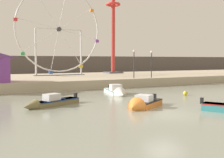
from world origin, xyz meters
name	(u,v)px	position (x,y,z in m)	size (l,w,h in m)	color
ground_plane	(164,114)	(0.00, 0.00, 0.00)	(240.00, 240.00, 0.00)	gray
quay_promenade	(59,80)	(0.00, 25.12, 0.56)	(110.00, 19.07, 1.12)	#B7A88E
distant_town_skyline	(30,66)	(0.00, 47.65, 2.20)	(140.00, 3.00, 4.40)	#564C47
motorboat_olive_wood	(49,102)	(-6.00, 6.31, 0.29)	(4.93, 3.07, 1.21)	olive
motorboat_white_red_stripe	(117,92)	(2.07, 10.56, 0.27)	(2.44, 5.57, 1.45)	silver
motorboat_orange_hull	(142,104)	(-0.04, 2.50, 0.30)	(4.11, 3.32, 1.37)	orange
ferris_wheel_white_frame	(59,31)	(0.99, 28.17, 8.11)	(13.48, 1.20, 13.93)	silver
drop_tower_red_tower	(113,29)	(11.66, 30.45, 9.06)	(2.80, 2.80, 15.49)	#BC332D
promenade_lamp_near	(134,60)	(7.82, 16.75, 3.58)	(0.32, 0.32, 3.74)	#2D2D33
promenade_lamp_far	(152,60)	(10.49, 16.58, 3.53)	(0.32, 0.32, 3.65)	#2D2D33
mooring_buoy_orange	(185,93)	(7.79, 6.74, 0.22)	(0.44, 0.44, 0.44)	yellow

